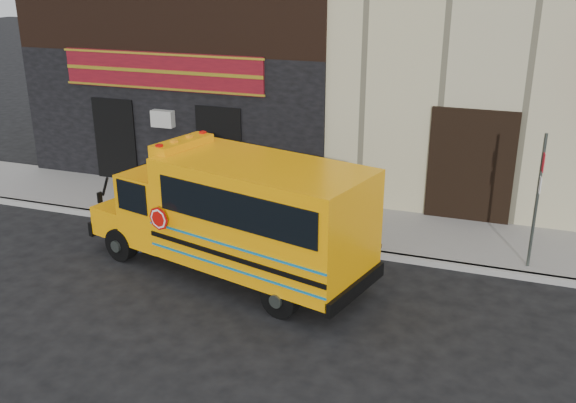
% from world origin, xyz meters
% --- Properties ---
extents(ground, '(120.00, 120.00, 0.00)m').
position_xyz_m(ground, '(0.00, 0.00, 0.00)').
color(ground, black).
rests_on(ground, ground).
extents(curb, '(40.00, 0.20, 0.15)m').
position_xyz_m(curb, '(0.00, 2.60, 0.07)').
color(curb, '#969591').
rests_on(curb, ground).
extents(sidewalk, '(40.00, 3.00, 0.15)m').
position_xyz_m(sidewalk, '(0.00, 4.10, 0.07)').
color(sidewalk, gray).
rests_on(sidewalk, ground).
extents(school_bus, '(7.21, 3.83, 2.92)m').
position_xyz_m(school_bus, '(-0.51, 0.64, 1.51)').
color(school_bus, black).
rests_on(school_bus, ground).
extents(sign_pole, '(0.07, 0.28, 3.25)m').
position_xyz_m(sign_pole, '(5.60, 3.00, 1.79)').
color(sign_pole, '#414944').
rests_on(sign_pole, ground).
extents(bicycle, '(1.78, 1.01, 1.03)m').
position_xyz_m(bicycle, '(-3.27, 1.00, 0.52)').
color(bicycle, black).
rests_on(bicycle, ground).
extents(cyclist, '(0.61, 0.72, 1.66)m').
position_xyz_m(cyclist, '(-3.34, 1.00, 0.83)').
color(cyclist, black).
rests_on(cyclist, ground).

